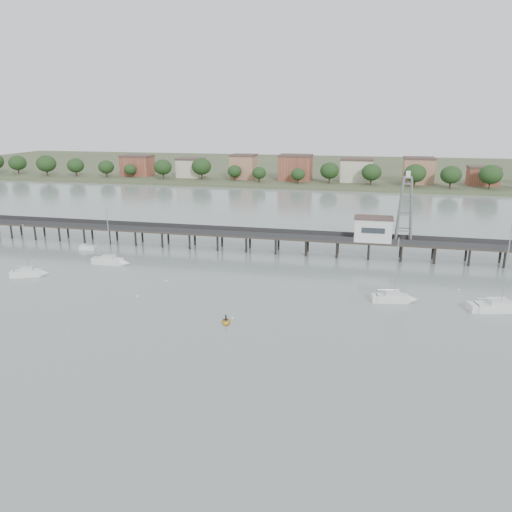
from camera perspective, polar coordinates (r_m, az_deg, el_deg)
The scene contains 13 objects.
ground_plane at distance 63.87m, azimuth -10.68°, elevation -13.54°, with size 500.00×500.00×0.00m, color gray.
pier at distance 116.40m, azimuth 0.76°, elevation 2.35°, with size 150.00×5.00×5.50m.
pier_building at distance 113.45m, azimuth 13.24°, elevation 3.05°, with size 8.40×5.40×5.30m.
lattice_tower at distance 112.87m, azimuth 16.69°, elevation 5.04°, with size 3.20×3.20×15.50m.
sailboat_c at distance 89.22m, azimuth 15.91°, elevation -4.68°, with size 7.42×3.35×11.94m.
sailboat_a at distance 108.73m, azimuth -24.20°, elevation -1.79°, with size 6.79×4.51×11.05m.
sailboat_d at distance 92.05m, azimuth 26.85°, elevation -5.22°, with size 10.27×5.26×16.13m.
sailboat_b at distance 111.12m, azimuth -15.91°, elevation -0.62°, with size 7.73×2.26×12.83m.
white_tender at distance 125.40m, azimuth -18.76°, elevation 0.90°, with size 3.87×2.09×1.43m.
yellow_dinghy at distance 77.85m, azimuth -3.45°, elevation -7.67°, with size 1.84×0.53×2.58m, color yellow.
dinghy_occupant at distance 77.85m, azimuth -3.45°, elevation -7.67°, with size 0.45×1.23×0.29m, color black.
mooring_buoys at distance 88.99m, azimuth 1.97°, elevation -4.50°, with size 88.06×22.41×0.39m.
far_shore at distance 292.79m, azimuth 8.16°, elevation 9.86°, with size 500.00×170.00×10.40m.
Camera 1 is at (23.10, -50.76, 31.13)m, focal length 35.00 mm.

